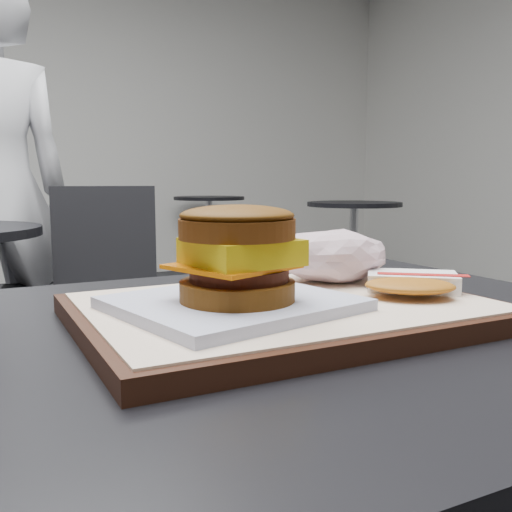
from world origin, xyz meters
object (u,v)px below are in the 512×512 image
object	(u,v)px
breakfast_sandwich	(236,266)
neighbor_chair	(75,281)
serving_tray	(284,311)
crumpled_wrapper	(332,256)
customer_table	(257,511)
hash_brown	(411,283)

from	to	relation	value
breakfast_sandwich	neighbor_chair	distance (m)	1.87
serving_tray	crumpled_wrapper	size ratio (longest dim) A/B	2.90
crumpled_wrapper	neighbor_chair	bearing A→B (deg)	90.01
customer_table	hash_brown	world-z (taller)	hash_brown
hash_brown	crumpled_wrapper	bearing A→B (deg)	107.89
customer_table	breakfast_sandwich	bearing A→B (deg)	-150.45
hash_brown	neighbor_chair	world-z (taller)	neighbor_chair
neighbor_chair	crumpled_wrapper	bearing A→B (deg)	-89.99
customer_table	breakfast_sandwich	size ratio (longest dim) A/B	3.61
breakfast_sandwich	hash_brown	bearing A→B (deg)	-3.26
customer_table	crumpled_wrapper	bearing A→B (deg)	27.72
serving_tray	neighbor_chair	size ratio (longest dim) A/B	0.43
serving_tray	hash_brown	bearing A→B (deg)	-12.34
serving_tray	neighbor_chair	bearing A→B (deg)	86.87
crumpled_wrapper	hash_brown	bearing A→B (deg)	-72.11
breakfast_sandwich	serving_tray	bearing A→B (deg)	16.89
hash_brown	crumpled_wrapper	distance (m)	0.10
hash_brown	neighbor_chair	distance (m)	1.87
serving_tray	neighbor_chair	world-z (taller)	neighbor_chair
customer_table	breakfast_sandwich	xyz separation A→B (m)	(-0.03, -0.02, 0.24)
customer_table	serving_tray	distance (m)	0.20
customer_table	hash_brown	size ratio (longest dim) A/B	5.91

